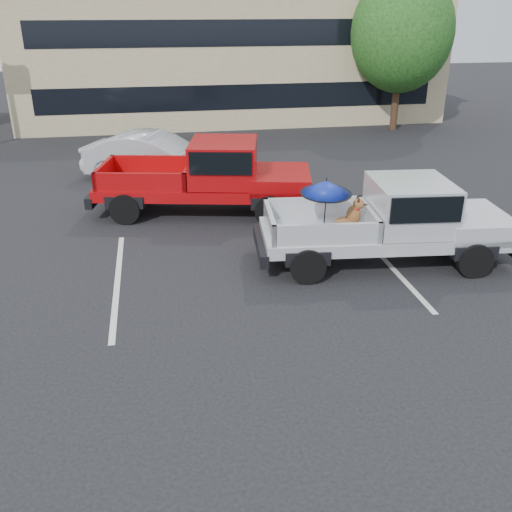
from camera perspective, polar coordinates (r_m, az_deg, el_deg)
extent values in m
plane|color=black|center=(10.82, 1.97, -5.97)|extent=(90.00, 90.00, 0.00)
cube|color=silver|center=(12.42, -13.69, -2.48)|extent=(0.12, 5.00, 0.01)
cube|color=silver|center=(13.37, 12.82, -0.45)|extent=(0.12, 5.00, 0.01)
cube|color=tan|center=(30.51, -2.77, 19.47)|extent=(20.00, 8.00, 6.00)
cube|color=black|center=(26.76, -1.52, 15.62)|extent=(18.00, 0.08, 1.10)
cube|color=black|center=(26.50, -1.59, 21.40)|extent=(18.00, 0.08, 1.10)
cylinder|color=#332114|center=(27.75, 13.78, 14.99)|extent=(0.32, 0.32, 2.73)
ellipsoid|color=#123F14|center=(27.48, 14.40, 20.85)|extent=(4.46, 4.46, 5.13)
cylinder|color=#332114|center=(34.34, 3.52, 17.32)|extent=(0.32, 0.32, 2.86)
ellipsoid|color=#123F14|center=(34.12, 3.66, 22.32)|extent=(4.68, 4.68, 5.38)
cylinder|color=black|center=(11.93, 5.17, -0.99)|extent=(0.78, 0.35, 0.76)
cylinder|color=black|center=(13.60, 3.89, 2.28)|extent=(0.78, 0.35, 0.76)
cylinder|color=black|center=(13.02, 20.98, -0.37)|extent=(0.78, 0.35, 0.76)
cylinder|color=black|center=(14.56, 18.05, 2.61)|extent=(0.78, 0.35, 0.76)
cube|color=silver|center=(13.06, 12.57, 2.17)|extent=(5.55, 2.42, 0.28)
cube|color=silver|center=(13.71, 20.68, 3.16)|extent=(1.68, 2.05, 0.46)
cube|color=black|center=(14.17, 23.20, 1.75)|extent=(0.39, 1.97, 0.30)
cube|color=black|center=(12.60, 0.46, 1.12)|extent=(0.37, 1.97, 0.28)
cube|color=silver|center=(13.01, 15.16, 5.01)|extent=(1.82, 1.99, 1.05)
cube|color=black|center=(12.95, 15.26, 5.84)|extent=(1.68, 2.07, 0.55)
cube|color=black|center=(12.69, 6.32, 2.26)|extent=(2.46, 2.05, 0.10)
cube|color=silver|center=(13.39, 5.69, 4.83)|extent=(2.30, 0.32, 0.50)
cube|color=silver|center=(11.79, 7.16, 2.05)|extent=(2.30, 0.32, 0.50)
cube|color=silver|center=(12.43, 1.38, 3.40)|extent=(0.27, 1.84, 0.50)
cube|color=silver|center=(12.84, 11.22, 3.63)|extent=(0.27, 1.84, 0.50)
ellipsoid|color=brown|center=(12.67, 8.86, 3.14)|extent=(0.55, 0.47, 0.34)
cylinder|color=brown|center=(12.67, 10.15, 2.85)|extent=(0.07, 0.07, 0.25)
cylinder|color=brown|center=(12.83, 9.96, 3.12)|extent=(0.07, 0.07, 0.25)
ellipsoid|color=brown|center=(12.64, 9.72, 4.05)|extent=(0.35, 0.32, 0.46)
cylinder|color=red|center=(12.59, 9.86, 4.69)|extent=(0.22, 0.22, 0.04)
sphere|color=brown|center=(12.58, 10.22, 5.15)|extent=(0.24, 0.24, 0.24)
cone|color=black|center=(12.62, 10.82, 5.06)|extent=(0.18, 0.13, 0.12)
cone|color=black|center=(12.48, 10.24, 5.60)|extent=(0.08, 0.08, 0.13)
cone|color=black|center=(12.59, 10.10, 5.79)|extent=(0.08, 0.08, 0.13)
cylinder|color=brown|center=(12.66, 7.99, 2.67)|extent=(0.30, 0.05, 0.10)
cylinder|color=black|center=(12.32, 6.91, 4.42)|extent=(0.02, 0.10, 1.05)
cone|color=#11249B|center=(12.15, 7.04, 6.84)|extent=(1.10, 1.12, 0.36)
cylinder|color=black|center=(12.11, 7.07, 7.56)|extent=(0.02, 0.02, 0.10)
cylinder|color=black|center=(12.19, 7.01, 6.25)|extent=(1.10, 1.10, 0.09)
cylinder|color=black|center=(15.53, -12.95, 4.62)|extent=(0.86, 0.46, 0.81)
cylinder|color=black|center=(17.35, -11.43, 6.79)|extent=(0.86, 0.46, 0.81)
cylinder|color=black|center=(15.04, 1.42, 4.60)|extent=(0.86, 0.46, 0.81)
cylinder|color=black|center=(16.91, 1.47, 6.81)|extent=(0.86, 0.46, 0.81)
cube|color=#A6090C|center=(15.99, -5.30, 6.86)|extent=(6.06, 3.19, 0.30)
cube|color=#A6090C|center=(15.81, 2.44, 7.60)|extent=(1.99, 2.34, 0.49)
cube|color=black|center=(15.96, 5.31, 6.15)|extent=(0.64, 2.09, 0.32)
cube|color=black|center=(16.65, -15.42, 6.14)|extent=(0.62, 2.09, 0.30)
cube|color=#A6090C|center=(15.73, -3.25, 9.39)|extent=(2.13, 2.29, 1.12)
cube|color=black|center=(15.68, -3.27, 10.15)|extent=(2.00, 2.36, 0.59)
cube|color=black|center=(16.23, -10.79, 7.04)|extent=(2.81, 2.43, 0.11)
cube|color=#A6090C|center=(17.02, -10.24, 8.99)|extent=(2.43, 0.61, 0.53)
cube|color=#A6090C|center=(15.27, -11.58, 7.16)|extent=(2.43, 0.61, 0.53)
cube|color=#A6090C|center=(16.43, -14.92, 8.03)|extent=(0.51, 1.94, 0.53)
cube|color=#A6090C|center=(15.93, -6.70, 8.18)|extent=(0.51, 1.94, 0.53)
imported|color=silver|center=(19.25, -10.07, 9.72)|extent=(4.92, 3.43, 1.54)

